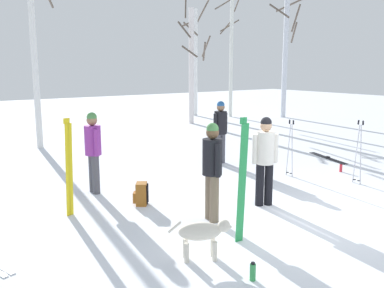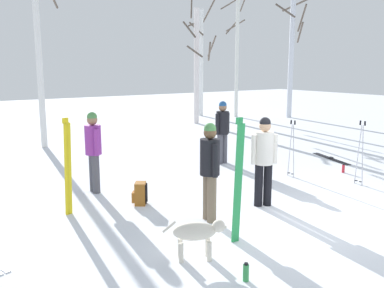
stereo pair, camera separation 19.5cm
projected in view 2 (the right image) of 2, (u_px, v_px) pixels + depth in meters
name	position (u px, v px, depth m)	size (l,w,h in m)	color
ground_plane	(311.00, 222.00, 7.28)	(60.00, 60.00, 0.00)	white
person_0	(264.00, 156.00, 7.95)	(0.49, 0.34, 1.72)	black
person_2	(222.00, 128.00, 11.46)	(0.51, 0.34, 1.72)	#4C4C56
person_3	(210.00, 166.00, 7.18)	(0.34, 0.51, 1.72)	#72604C
person_4	(93.00, 147.00, 8.83)	(0.34, 0.52, 1.72)	#4C4C56
dog	(198.00, 233.00, 5.81)	(0.81, 0.49, 0.57)	beige
ski_pair_planted_0	(238.00, 181.00, 6.30)	(0.20, 0.04, 1.92)	green
ski_pair_planted_1	(68.00, 167.00, 7.51)	(0.18, 0.05, 1.76)	yellow
ski_pair_lying_1	(331.00, 158.00, 12.18)	(0.68, 1.63, 0.05)	black
ski_poles_0	(361.00, 151.00, 9.45)	(0.07, 0.22, 1.45)	#B2B2BC
ski_poles_1	(292.00, 147.00, 10.14)	(0.07, 0.21, 1.38)	#B2B2BC
backpack_1	(140.00, 194.00, 8.16)	(0.34, 0.34, 0.44)	#99591E
water_bottle_0	(246.00, 272.00, 5.27)	(0.08, 0.08, 0.24)	green
water_bottle_1	(343.00, 169.00, 10.61)	(0.07, 0.07, 0.22)	red
birch_tree_1	(37.00, 25.00, 13.25)	(1.41, 1.78, 7.56)	silver
birch_tree_2	(197.00, 65.00, 19.17)	(1.40, 1.25, 5.19)	silver
birch_tree_3	(201.00, 58.00, 22.16)	(1.55, 1.54, 6.11)	white
birch_tree_4	(237.00, 42.00, 21.54)	(1.31, 1.34, 7.33)	silver
birch_tree_5	(292.00, 53.00, 21.33)	(1.69, 1.68, 6.12)	silver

